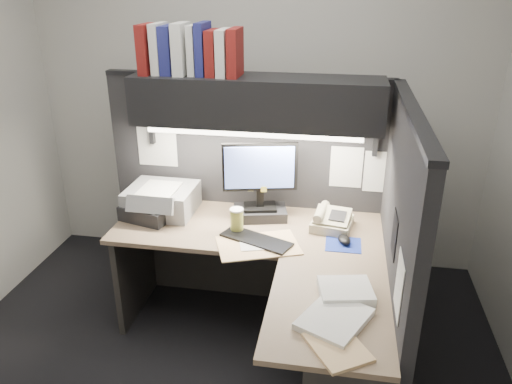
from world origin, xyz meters
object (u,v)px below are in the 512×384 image
overhead_shelf (257,101)px  coffee_cup (237,221)px  monitor (260,189)px  keyboard (256,240)px  notebook_stack (150,211)px  printer (162,199)px  desk (287,323)px  telephone (332,221)px

overhead_shelf → coffee_cup: overhead_shelf is taller
monitor → keyboard: 0.38m
overhead_shelf → notebook_stack: 1.01m
monitor → printer: monitor is taller
desk → coffee_cup: (-0.38, 0.47, 0.36)m
desk → keyboard: keyboard is taller
desk → telephone: 0.75m
overhead_shelf → keyboard: (0.06, -0.38, -0.76)m
monitor → keyboard: size_ratio=1.17×
desk → coffee_cup: 0.70m
overhead_shelf → printer: overhead_shelf is taller
telephone → notebook_stack: size_ratio=0.78×
monitor → coffee_cup: 0.28m
monitor → telephone: bearing=-20.9°
desk → telephone: size_ratio=6.79×
monitor → notebook_stack: size_ratio=1.62×
desk → keyboard: size_ratio=3.82×
desk → telephone: (0.21, 0.63, 0.34)m
keyboard → telephone: telephone is taller
overhead_shelf → notebook_stack: bearing=-166.0°
desk → notebook_stack: notebook_stack is taller
keyboard → notebook_stack: (-0.75, 0.21, 0.04)m
telephone → printer: 1.15m
overhead_shelf → printer: size_ratio=3.51×
desk → coffee_cup: bearing=128.5°
telephone → notebook_stack: telephone is taller
desk → overhead_shelf: overhead_shelf is taller
overhead_shelf → keyboard: overhead_shelf is taller
overhead_shelf → coffee_cup: 0.75m
desk → coffee_cup: coffee_cup is taller
notebook_stack → monitor: bearing=9.5°
desk → telephone: bearing=71.9°
coffee_cup → notebook_stack: (-0.61, 0.11, -0.03)m
telephone → monitor: bearing=-178.4°
overhead_shelf → telephone: (0.51, -0.12, -0.72)m
desk → overhead_shelf: bearing=111.8°
coffee_cup → notebook_stack: 0.62m
telephone → notebook_stack: (-1.20, -0.05, -0.00)m
telephone → desk: bearing=-98.4°
monitor → printer: bearing=168.7°
notebook_stack → desk: bearing=-30.3°
coffee_cup → printer: printer is taller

